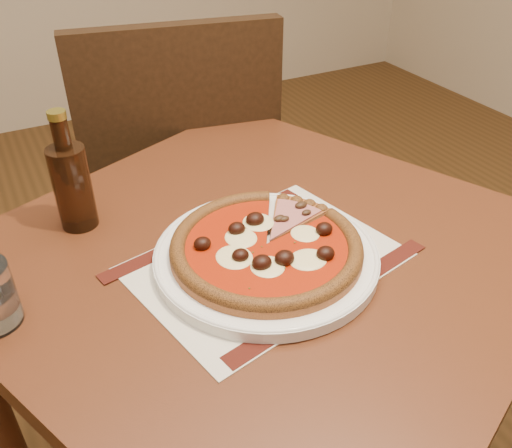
{
  "coord_description": "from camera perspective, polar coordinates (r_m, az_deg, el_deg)",
  "views": [
    {
      "loc": [
        -0.16,
        -0.03,
        1.26
      ],
      "look_at": [
        0.17,
        0.59,
        0.78
      ],
      "focal_mm": 38.0,
      "sensor_mm": 36.0,
      "label": 1
    }
  ],
  "objects": [
    {
      "name": "chair_far",
      "position": [
        1.44,
        -8.1,
        4.92
      ],
      "size": [
        0.54,
        0.54,
        0.97
      ],
      "rotation": [
        0.0,
        0.0,
        2.96
      ],
      "color": "black",
      "rests_on": "ground"
    },
    {
      "name": "placemat",
      "position": [
        0.82,
        1.07,
        -3.98
      ],
      "size": [
        0.43,
        0.35,
        0.0
      ],
      "primitive_type": "cube",
      "rotation": [
        0.0,
        0.0,
        0.21
      ],
      "color": "beige",
      "rests_on": "table"
    },
    {
      "name": "plate",
      "position": [
        0.81,
        1.07,
        -3.43
      ],
      "size": [
        0.34,
        0.34,
        0.02
      ],
      "primitive_type": "cylinder",
      "color": "white",
      "rests_on": "placemat"
    },
    {
      "name": "table",
      "position": [
        0.91,
        0.59,
        -7.43
      ],
      "size": [
        1.05,
        1.05,
        0.75
      ],
      "rotation": [
        0.0,
        0.0,
        0.4
      ],
      "color": "#592815",
      "rests_on": "ground"
    },
    {
      "name": "bottle",
      "position": [
        0.91,
        -18.81,
        4.08
      ],
      "size": [
        0.06,
        0.06,
        0.2
      ],
      "color": "#321A0C",
      "rests_on": "table"
    },
    {
      "name": "ham_slice",
      "position": [
        0.88,
        3.43,
        1.05
      ],
      "size": [
        0.13,
        0.11,
        0.02
      ],
      "rotation": [
        0.0,
        0.0,
        0.61
      ],
      "color": "#9D5826",
      "rests_on": "plate"
    },
    {
      "name": "pizza",
      "position": [
        0.8,
        1.08,
        -2.33
      ],
      "size": [
        0.29,
        0.29,
        0.04
      ],
      "color": "#9D5826",
      "rests_on": "plate"
    }
  ]
}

